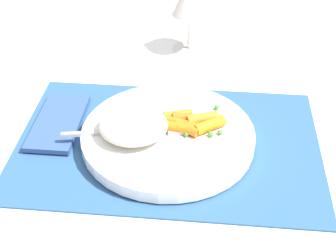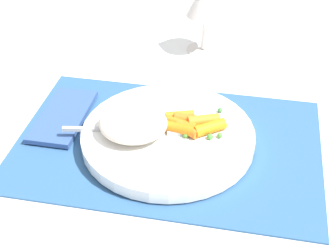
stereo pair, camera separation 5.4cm
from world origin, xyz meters
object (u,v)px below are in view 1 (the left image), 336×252
object	(u,v)px
plate	(168,136)
napkin	(58,122)
rice_mound	(133,125)
carrot_portion	(191,122)
fork	(144,131)

from	to	relation	value
plate	napkin	size ratio (longest dim) A/B	1.78
napkin	rice_mound	bearing A→B (deg)	-16.67
plate	carrot_portion	size ratio (longest dim) A/B	2.56
rice_mound	plate	bearing A→B (deg)	12.87
fork	napkin	size ratio (longest dim) A/B	1.38
carrot_portion	fork	distance (m)	0.07
carrot_portion	fork	bearing A→B (deg)	-162.71
plate	carrot_portion	xyz separation A→B (m)	(0.03, 0.01, 0.02)
carrot_portion	fork	xyz separation A→B (m)	(-0.07, -0.02, -0.00)
rice_mound	fork	size ratio (longest dim) A/B	0.50
plate	napkin	distance (m)	0.18
plate	fork	world-z (taller)	fork
rice_mound	napkin	size ratio (longest dim) A/B	0.69
rice_mound	carrot_portion	world-z (taller)	rice_mound
rice_mound	napkin	world-z (taller)	rice_mound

